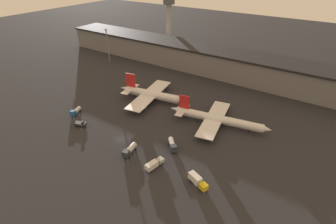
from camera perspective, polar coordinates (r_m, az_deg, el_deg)
The scene contains 12 objects.
ground at distance 111.23m, azimuth -10.24°, elevation -5.83°, with size 600.00×600.00×0.00m, color #26262B.
terminal_building at distance 173.25m, azimuth 9.95°, elevation 10.91°, with size 237.78×22.66×15.60m.
airplane_0 at distance 137.05m, azimuth -3.69°, elevation 3.85°, with size 37.44×37.74×13.09m.
airplane_1 at distance 118.76m, azimuth 10.65°, elevation -1.48°, with size 45.73×33.46×11.49m.
service_vehicle_0 at distance 123.23m, azimuth -18.54°, elevation -2.44°, with size 5.83×4.19×2.53m.
service_vehicle_1 at distance 102.06m, azimuth -8.37°, elevation -8.19°, with size 3.67×7.92×3.22m.
service_vehicle_2 at distance 132.66m, azimuth -19.47°, elevation 0.14°, with size 4.11×7.11×3.23m.
service_vehicle_3 at distance 89.70m, azimuth 6.40°, elevation -14.59°, with size 8.18×4.91×3.31m.
service_vehicle_4 at distance 95.38m, azimuth -3.05°, elevation -11.26°, with size 3.69×8.05×2.82m.
service_vehicle_5 at distance 103.67m, azimuth 0.97°, elevation -7.10°, with size 6.85×7.06×3.23m.
lamp_post_0 at distance 191.56m, azimuth -13.11°, elevation 14.83°, with size 1.80×1.80×23.79m.
control_tower at distance 219.41m, azimuth 0.19°, elevation 19.83°, with size 9.00×9.00×40.70m.
Camera 1 is at (65.29, -61.87, 65.43)m, focal length 28.00 mm.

